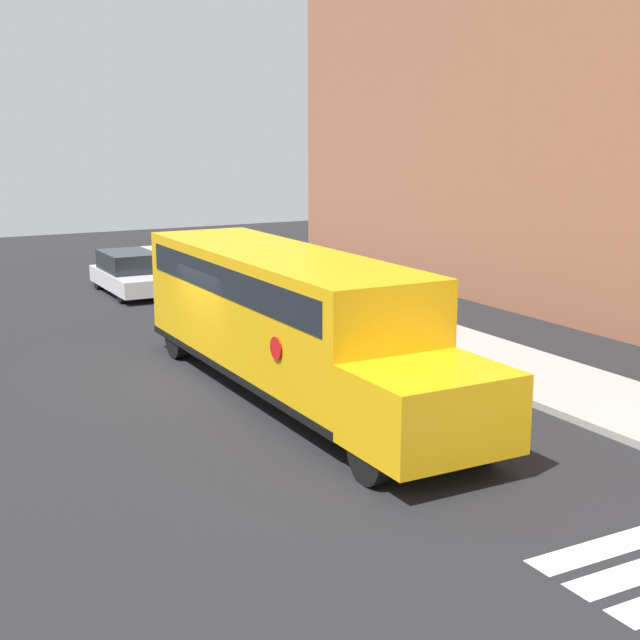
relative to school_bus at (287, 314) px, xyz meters
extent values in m
plane|color=black|center=(-1.90, -1.07, -1.73)|extent=(60.00, 60.00, 0.00)
cube|color=#9E9E99|center=(-1.90, 5.43, -1.66)|extent=(44.00, 3.00, 0.15)
cube|color=#935B42|center=(-1.90, 11.93, 4.26)|extent=(32.00, 4.00, 11.98)
cube|color=white|center=(8.58, 0.93, -1.73)|extent=(0.50, 3.20, 0.01)
cube|color=#EAA80F|center=(-0.46, 0.00, 0.00)|extent=(9.39, 2.50, 2.56)
cube|color=#EAA80F|center=(5.25, 0.00, -0.61)|extent=(2.03, 2.50, 1.33)
cube|color=black|center=(-0.46, 0.00, -1.20)|extent=(9.39, 2.54, 0.16)
cube|color=black|center=(-0.46, 0.00, 0.73)|extent=(8.64, 2.53, 0.64)
cylinder|color=red|center=(2.12, -1.29, -0.13)|extent=(0.44, 0.02, 0.44)
cylinder|color=black|center=(5.14, 1.08, -1.23)|extent=(1.00, 0.30, 1.00)
cylinder|color=black|center=(5.14, -1.08, -1.23)|extent=(1.00, 0.30, 1.00)
cylinder|color=black|center=(-3.96, 1.08, -1.23)|extent=(1.00, 0.30, 1.00)
cylinder|color=black|center=(-3.96, -1.08, -1.23)|extent=(1.00, 0.30, 1.00)
cube|color=silver|center=(-12.98, 0.48, -1.23)|extent=(4.38, 1.76, 0.55)
cube|color=#1E2328|center=(-13.24, 0.48, -0.63)|extent=(2.45, 1.62, 0.65)
cylinder|color=black|center=(-11.53, 1.24, -1.41)|extent=(0.64, 0.22, 0.64)
cylinder|color=black|center=(-11.53, -0.28, -1.41)|extent=(0.64, 0.22, 0.64)
cylinder|color=black|center=(-14.42, 1.24, -1.41)|extent=(0.64, 0.22, 0.64)
cylinder|color=black|center=(-14.42, -0.28, -1.41)|extent=(0.64, 0.22, 0.64)
camera|label=1|loc=(16.55, -8.18, 3.87)|focal=50.00mm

